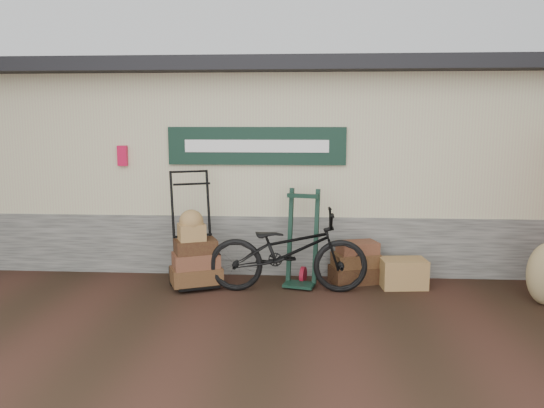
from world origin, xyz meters
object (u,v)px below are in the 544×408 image
at_px(porter_trolley, 193,228).
at_px(green_barrow, 302,238).
at_px(suitcase_stack, 355,262).
at_px(wicker_hamper, 403,273).
at_px(bicycle, 288,246).

height_order(porter_trolley, green_barrow, porter_trolley).
relative_size(porter_trolley, suitcase_stack, 2.41).
distance_m(green_barrow, wicker_hamper, 1.50).
distance_m(suitcase_stack, bicycle, 1.11).
bearing_deg(green_barrow, porter_trolley, -163.51).
relative_size(wicker_hamper, bicycle, 0.29).
bearing_deg(wicker_hamper, porter_trolley, -178.74).
relative_size(green_barrow, wicker_hamper, 2.21).
height_order(porter_trolley, bicycle, porter_trolley).
distance_m(green_barrow, bicycle, 0.34).
height_order(suitcase_stack, wicker_hamper, suitcase_stack).
bearing_deg(green_barrow, bicycle, -109.65).
bearing_deg(bicycle, green_barrow, -35.05).
relative_size(porter_trolley, bicycle, 0.77).
bearing_deg(porter_trolley, wicker_hamper, -21.53).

